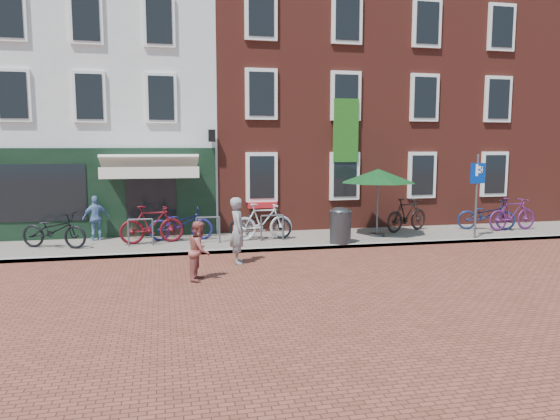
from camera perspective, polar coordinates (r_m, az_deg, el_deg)
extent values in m
plane|color=brown|center=(15.33, -1.78, -4.57)|extent=(80.00, 80.00, 0.00)
cube|color=slate|center=(16.96, 0.59, -3.27)|extent=(24.00, 3.00, 0.10)
cube|color=silver|center=(21.91, -18.62, 10.37)|extent=(8.00, 8.00, 9.00)
cube|color=maroon|center=(22.36, -0.13, 11.94)|extent=(6.00, 8.00, 10.00)
cube|color=maroon|center=(24.37, 14.07, 11.32)|extent=(6.00, 8.00, 10.00)
cube|color=maroon|center=(27.84, 26.25, 9.22)|extent=(7.00, 8.00, 9.00)
cylinder|color=#333336|center=(16.13, 6.57, -1.92)|extent=(0.65, 0.65, 0.97)
ellipsoid|color=#333336|center=(16.06, 6.60, 0.04)|extent=(0.65, 0.65, 0.29)
cylinder|color=#4C4C4F|center=(18.00, 20.54, 1.40)|extent=(0.07, 0.07, 2.71)
cube|color=#022C95|center=(17.93, 20.68, 3.76)|extent=(0.50, 0.04, 0.65)
cylinder|color=#4C4C4F|center=(17.71, 10.47, -2.65)|extent=(0.50, 0.50, 0.08)
cylinder|color=#4C4C4F|center=(17.57, 10.54, 0.59)|extent=(0.06, 0.06, 2.10)
cone|color=#0F3D17|center=(17.48, 10.62, 4.00)|extent=(2.49, 2.49, 0.45)
imported|color=gray|center=(13.75, -4.59, -2.23)|extent=(0.44, 0.65, 1.74)
imported|color=#994C44|center=(12.20, -8.73, -4.36)|extent=(0.69, 0.79, 1.37)
imported|color=#5D7EB0|center=(17.51, -19.35, -0.83)|extent=(0.90, 0.60, 1.41)
imported|color=black|center=(16.66, -23.33, -2.02)|extent=(2.12, 1.37, 1.05)
imported|color=#560C13|center=(16.49, -13.73, -1.53)|extent=(2.00, 0.82, 1.17)
imported|color=navy|center=(16.85, -10.71, -1.47)|extent=(2.02, 0.75, 1.05)
imported|color=#BABBBD|center=(16.65, -1.85, -1.26)|extent=(1.98, 0.69, 1.17)
imported|color=black|center=(16.84, -2.16, -1.36)|extent=(2.11, 1.17, 1.05)
imported|color=black|center=(18.79, 13.61, -0.51)|extent=(2.00, 1.23, 1.17)
imported|color=#101D47|center=(20.05, 21.48, -0.50)|extent=(2.12, 1.32, 1.05)
imported|color=#50194E|center=(20.23, 23.93, -0.39)|extent=(1.98, 0.69, 1.17)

